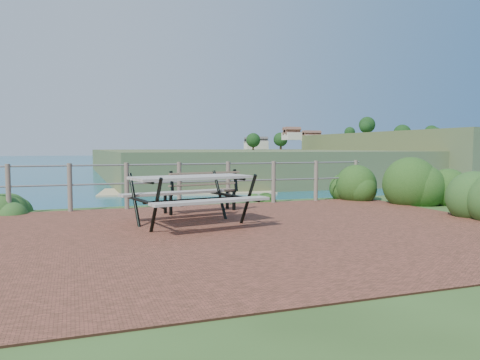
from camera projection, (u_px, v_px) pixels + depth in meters
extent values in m
cube|color=brown|center=(226.00, 233.00, 7.33)|extent=(10.00, 7.00, 0.12)
plane|color=#146E7A|center=(77.00, 151.00, 195.06)|extent=(1200.00, 1200.00, 0.00)
cylinder|color=#6B5B4C|center=(8.00, 189.00, 9.28)|extent=(0.10, 0.10, 1.00)
cylinder|color=#6B5B4C|center=(70.00, 187.00, 9.66)|extent=(0.10, 0.10, 1.00)
cylinder|color=#6B5B4C|center=(127.00, 186.00, 10.05)|extent=(0.10, 0.10, 1.00)
cylinder|color=#6B5B4C|center=(179.00, 184.00, 10.44)|extent=(0.10, 0.10, 1.00)
cylinder|color=#6B5B4C|center=(228.00, 183.00, 10.83)|extent=(0.10, 0.10, 1.00)
cylinder|color=#6B5B4C|center=(274.00, 182.00, 11.22)|extent=(0.10, 0.10, 1.00)
cylinder|color=#6B5B4C|center=(316.00, 181.00, 11.61)|extent=(0.10, 0.10, 1.00)
cylinder|color=#6B5B4C|center=(356.00, 180.00, 11.99)|extent=(0.10, 0.10, 1.00)
cylinder|color=slate|center=(179.00, 164.00, 10.41)|extent=(9.40, 0.04, 0.04)
cylinder|color=slate|center=(179.00, 182.00, 10.44)|extent=(9.40, 0.04, 0.04)
cube|color=#405329|center=(352.00, 161.00, 252.16)|extent=(260.00, 180.00, 12.00)
cube|color=#C3B185|center=(460.00, 184.00, 169.40)|extent=(209.53, 114.73, 0.50)
cube|color=gray|center=(191.00, 177.00, 7.95)|extent=(2.11, 1.18, 0.04)
cube|color=gray|center=(191.00, 197.00, 7.97)|extent=(2.00, 0.66, 0.04)
cube|color=gray|center=(191.00, 197.00, 7.97)|extent=(2.00, 0.66, 0.04)
cylinder|color=black|center=(191.00, 200.00, 7.98)|extent=(1.69, 0.38, 0.05)
cube|color=brown|center=(200.00, 191.00, 9.62)|extent=(1.59, 0.67, 0.03)
cube|color=brown|center=(200.00, 178.00, 9.60)|extent=(1.54, 0.41, 0.35)
cube|color=black|center=(200.00, 201.00, 9.63)|extent=(0.06, 0.07, 0.42)
cube|color=black|center=(200.00, 201.00, 9.63)|extent=(0.06, 0.07, 0.42)
cube|color=black|center=(200.00, 201.00, 9.63)|extent=(0.06, 0.07, 0.42)
cube|color=black|center=(200.00, 201.00, 9.63)|extent=(0.06, 0.07, 0.42)
ellipsoid|color=#1C4013|center=(431.00, 205.00, 10.96)|extent=(1.33, 1.33, 1.89)
ellipsoid|color=#1C4013|center=(353.00, 200.00, 11.97)|extent=(1.13, 1.13, 1.61)
ellipsoid|color=#235821|center=(14.00, 213.00, 9.59)|extent=(0.87, 0.87, 0.66)
ellipsoid|color=#1C4013|center=(262.00, 201.00, 11.79)|extent=(0.71, 0.71, 0.42)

